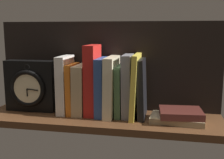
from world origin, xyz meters
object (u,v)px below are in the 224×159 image
object	(u,v)px
book_red_requiem	(93,80)
book_green_romantic	(120,91)
book_orange_pandolfini	(73,89)
framed_clock	(30,86)
book_gray_chess	(128,86)
book_stack_side	(179,116)
book_cream_twain	(111,86)
book_tan_shortstories	(82,89)
book_yellow_seinlanguage	(135,86)
book_white_catcher	(65,85)
book_black_skeptic	(142,88)
book_blue_modern	(102,87)

from	to	relation	value
book_red_requiem	book_green_romantic	xyz separation A→B (cm)	(10.22, 0.00, -3.74)
book_orange_pandolfini	framed_clock	bearing A→B (deg)	-177.54
book_gray_chess	book_stack_side	xyz separation A→B (cm)	(18.38, -3.64, -9.17)
book_cream_twain	book_green_romantic	distance (cm)	3.46
book_orange_pandolfini	book_tan_shortstories	bearing A→B (deg)	-0.00
book_green_romantic	framed_clock	world-z (taller)	framed_clock
book_cream_twain	book_yellow_seinlanguage	distance (cm)	8.85
book_orange_pandolfini	book_stack_side	distance (cm)	40.13
book_green_romantic	book_stack_side	bearing A→B (deg)	-9.67
book_white_catcher	book_cream_twain	size ratio (longest dim) A/B	1.00
book_orange_pandolfini	book_tan_shortstories	size ratio (longest dim) A/B	1.02
book_white_catcher	book_red_requiem	world-z (taller)	book_red_requiem
book_gray_chess	framed_clock	distance (cm)	38.08
book_white_catcher	book_tan_shortstories	xyz separation A→B (cm)	(6.44, 0.00, -1.62)
book_cream_twain	book_stack_side	bearing A→B (deg)	-8.49
book_orange_pandolfini	book_gray_chess	distance (cm)	21.00
book_white_catcher	book_red_requiem	xyz separation A→B (cm)	(10.75, 0.00, 2.10)
book_gray_chess	book_yellow_seinlanguage	bearing A→B (deg)	0.00
book_white_catcher	book_stack_side	size ratio (longest dim) A/B	1.16
book_green_romantic	book_black_skeptic	world-z (taller)	book_black_skeptic
book_cream_twain	book_orange_pandolfini	bearing A→B (deg)	180.00
book_red_requiem	book_cream_twain	world-z (taller)	book_red_requiem
book_tan_shortstories	book_yellow_seinlanguage	xyz separation A→B (cm)	(20.32, 0.00, 2.18)
book_white_catcher	book_green_romantic	bearing A→B (deg)	0.00
book_green_romantic	book_yellow_seinlanguage	world-z (taller)	book_yellow_seinlanguage
book_tan_shortstories	book_red_requiem	xyz separation A→B (cm)	(4.30, 0.00, 3.73)
book_blue_modern	book_cream_twain	size ratio (longest dim) A/B	0.98
book_red_requiem	book_yellow_seinlanguage	xyz separation A→B (cm)	(16.01, 0.00, -1.55)
book_orange_pandolfini	book_black_skeptic	world-z (taller)	book_black_skeptic
book_stack_side	book_orange_pandolfini	bearing A→B (deg)	174.70
book_red_requiem	book_yellow_seinlanguage	world-z (taller)	book_red_requiem
book_orange_pandolfini	book_cream_twain	world-z (taller)	book_cream_twain
book_orange_pandolfini	book_gray_chess	size ratio (longest dim) A/B	0.83
book_black_skeptic	framed_clock	size ratio (longest dim) A/B	1.07
book_blue_modern	book_stack_side	xyz separation A→B (cm)	(27.86, -3.64, -8.50)
book_cream_twain	book_gray_chess	bearing A→B (deg)	0.00
framed_clock	book_green_romantic	bearing A→B (deg)	1.20
book_blue_modern	book_cream_twain	distance (cm)	3.45
book_white_catcher	framed_clock	world-z (taller)	book_white_catcher
book_orange_pandolfini	book_blue_modern	xyz separation A→B (cm)	(11.43, -0.00, 1.20)
book_orange_pandolfini	book_black_skeptic	size ratio (longest dim) A/B	0.89
book_white_catcher	book_black_skeptic	bearing A→B (deg)	0.00
book_white_catcher	book_stack_side	world-z (taller)	book_white_catcher
book_blue_modern	book_black_skeptic	size ratio (longest dim) A/B	1.00
framed_clock	book_gray_chess	bearing A→B (deg)	1.11
book_black_skeptic	framed_clock	world-z (taller)	book_black_skeptic
book_orange_pandolfini	book_red_requiem	bearing A→B (deg)	-0.00
book_white_catcher	book_gray_chess	xyz separation A→B (cm)	(23.97, 0.00, 0.43)
book_green_romantic	book_yellow_seinlanguage	xyz separation A→B (cm)	(5.79, -0.00, 2.19)
book_orange_pandolfini	book_cream_twain	xyz separation A→B (cm)	(14.87, -0.00, 1.44)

